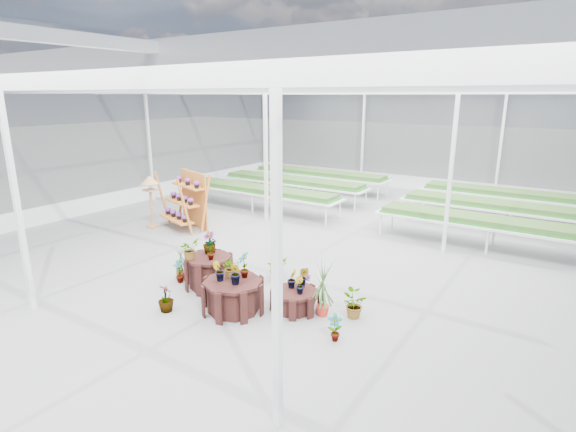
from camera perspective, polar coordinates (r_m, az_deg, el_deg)
The scene contains 10 objects.
ground_plane at distance 10.79m, azimuth -2.33°, elevation -7.61°, with size 24.00×24.00×0.00m, color gray.
greenhouse_shell at distance 10.14m, azimuth -2.47°, elevation 4.20°, with size 18.00×24.00×4.50m, color white, non-canonical shape.
steel_frame at distance 10.14m, azimuth -2.47°, elevation 4.20°, with size 18.00×24.00×4.50m, color silver, non-canonical shape.
nursery_benches at distance 16.77m, azimuth 12.14°, elevation 1.84°, with size 16.00×7.00×0.84m, color silver, non-canonical shape.
plinth_tall at distance 10.22m, azimuth -9.97°, elevation -7.00°, with size 1.05×1.05×0.72m, color black.
plinth_mid at distance 9.09m, azimuth -6.97°, elevation -10.04°, with size 1.22×1.22×0.64m, color black.
plinth_low at distance 9.10m, azimuth 0.86°, elevation -10.64°, with size 0.94×0.94×0.42m, color black.
shelf_rack at distance 14.72m, azimuth -13.14°, elevation 1.90°, with size 1.71×0.91×1.81m, color #B86826, non-canonical shape.
bird_table at distance 15.03m, azimuth -16.99°, elevation 1.72°, with size 0.41×0.41×1.72m, color #A07548, non-canonical shape.
nursery_plants at distance 9.59m, azimuth -4.80°, elevation -7.20°, with size 4.60×3.05×1.33m.
Camera 1 is at (5.84, -8.07, 4.16)m, focal length 28.00 mm.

